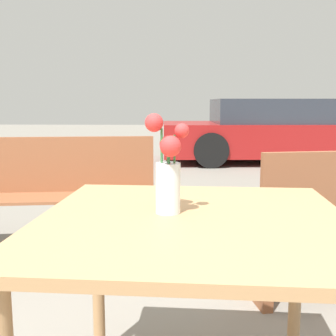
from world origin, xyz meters
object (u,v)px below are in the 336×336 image
(bench_middle, at_px, (26,191))
(parked_car, at_px, (275,131))
(flower_vase, at_px, (168,173))
(table_front, at_px, (193,247))

(bench_middle, bearing_deg, parked_car, 60.92)
(parked_car, bearing_deg, flower_vase, -104.80)
(table_front, distance_m, bench_middle, 2.02)
(table_front, xyz_separation_m, bench_middle, (-1.14, 1.65, -0.19))
(table_front, relative_size, bench_middle, 0.54)
(table_front, bearing_deg, parked_car, 75.92)
(bench_middle, relative_size, parked_car, 0.43)
(table_front, height_order, bench_middle, bench_middle)
(bench_middle, height_order, parked_car, parked_car)
(flower_vase, distance_m, parked_car, 6.95)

